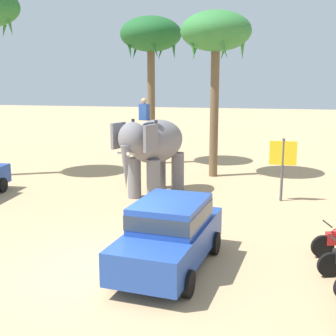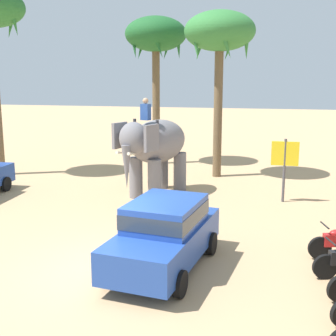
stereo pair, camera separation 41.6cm
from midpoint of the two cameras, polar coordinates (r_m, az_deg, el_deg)
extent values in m
plane|color=tan|center=(11.34, -7.83, -12.77)|extent=(120.00, 120.00, 0.00)
cube|color=#23479E|center=(11.13, -0.89, -9.36)|extent=(2.18, 4.27, 0.76)
cube|color=#23479E|center=(10.99, -0.73, -5.77)|extent=(1.80, 2.27, 0.64)
cube|color=#2D3842|center=(10.99, -0.73, -5.77)|extent=(1.82, 2.29, 0.35)
cylinder|color=black|center=(9.92, 1.31, -14.44)|extent=(0.25, 0.62, 0.60)
cylinder|color=black|center=(10.51, -7.79, -13.00)|extent=(0.25, 0.62, 0.60)
cylinder|color=black|center=(12.18, 5.00, -9.45)|extent=(0.25, 0.62, 0.60)
cylinder|color=black|center=(12.66, -2.57, -8.59)|extent=(0.25, 0.62, 0.60)
cylinder|color=black|center=(19.71, -20.83, -2.04)|extent=(0.21, 0.61, 0.60)
ellipsoid|color=slate|center=(17.82, -2.14, 3.42)|extent=(2.51, 3.45, 1.70)
cylinder|color=slate|center=(17.06, -2.56, -1.57)|extent=(0.52, 0.52, 1.60)
cylinder|color=slate|center=(17.55, -4.96, -1.23)|extent=(0.52, 0.52, 1.60)
cylinder|color=slate|center=(18.61, 0.59, -0.46)|extent=(0.52, 0.52, 1.60)
cylinder|color=slate|center=(19.06, -1.70, -0.19)|extent=(0.52, 0.52, 1.60)
ellipsoid|color=slate|center=(16.45, -5.23, 3.75)|extent=(1.36, 1.30, 1.20)
cube|color=slate|center=(16.12, -2.95, 3.81)|extent=(0.37, 0.80, 0.96)
cube|color=slate|center=(16.95, -7.01, 4.11)|extent=(0.37, 0.80, 0.96)
cone|color=slate|center=(16.26, -6.10, 0.07)|extent=(0.46, 0.46, 1.60)
cone|color=beige|center=(16.05, -5.29, 1.76)|extent=(0.29, 0.57, 0.21)
cone|color=beige|center=(16.36, -6.76, 1.91)|extent=(0.29, 0.57, 0.21)
cube|color=#2D519E|center=(16.99, -3.74, 7.08)|extent=(0.40, 0.34, 0.60)
sphere|color=tan|center=(16.96, -3.76, 8.49)|extent=(0.22, 0.22, 0.22)
cylinder|color=#333338|center=(16.75, -2.25, 5.14)|extent=(0.12, 0.12, 0.55)
cylinder|color=#333338|center=(17.34, -5.14, 5.32)|extent=(0.12, 0.12, 0.55)
cylinder|color=black|center=(11.38, 18.81, -11.57)|extent=(0.60, 0.28, 0.60)
cylinder|color=black|center=(11.20, 19.44, -8.59)|extent=(0.21, 0.54, 0.04)
cylinder|color=black|center=(12.49, 18.07, -9.45)|extent=(0.60, 0.26, 0.60)
cylinder|color=black|center=(12.32, 18.64, -6.72)|extent=(0.19, 0.54, 0.04)
cone|color=#286B2D|center=(22.30, -20.12, 17.48)|extent=(0.40, 0.92, 1.64)
cone|color=#286B2D|center=(23.69, -20.38, 17.06)|extent=(0.91, 0.57, 1.67)
cylinder|color=brown|center=(24.27, -2.63, 8.30)|extent=(0.40, 0.40, 6.64)
ellipsoid|color=#1E5B28|center=(24.33, -2.70, 16.61)|extent=(3.20, 3.20, 1.80)
cone|color=#1E5B28|center=(24.02, 0.18, 15.49)|extent=(0.40, 0.92, 1.64)
cone|color=#1E5B28|center=(25.31, -1.17, 15.28)|extent=(0.91, 0.57, 1.67)
cone|color=#1E5B28|center=(25.23, -4.48, 15.26)|extent=(0.73, 0.83, 1.69)
cone|color=#1E5B28|center=(23.88, -5.48, 15.47)|extent=(0.73, 0.83, 1.69)
cone|color=#1E5B28|center=(23.10, -2.51, 15.65)|extent=(0.91, 0.57, 1.67)
cylinder|color=brown|center=(21.15, 5.33, 7.59)|extent=(0.40, 0.40, 6.48)
ellipsoid|color=#337A38|center=(21.20, 5.50, 16.90)|extent=(3.20, 3.20, 1.80)
cone|color=#337A38|center=(21.05, 8.84, 15.49)|extent=(0.40, 0.92, 1.64)
cone|color=#337A38|center=(22.25, 6.82, 15.32)|extent=(0.91, 0.57, 1.67)
cone|color=#337A38|center=(21.99, 3.09, 15.43)|extent=(0.73, 0.83, 1.69)
cone|color=#337A38|center=(20.60, 2.45, 15.71)|extent=(0.73, 0.83, 1.69)
cone|color=#337A38|center=(19.99, 6.18, 15.78)|extent=(0.91, 0.57, 1.67)
cylinder|color=#4C4C51|center=(17.43, 13.61, -0.26)|extent=(0.10, 0.10, 2.40)
cube|color=yellow|center=(17.32, 13.71, 1.85)|extent=(1.00, 0.08, 0.90)
camera|label=1|loc=(0.21, -90.78, -0.16)|focal=48.12mm
camera|label=2|loc=(0.21, 89.22, 0.16)|focal=48.12mm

